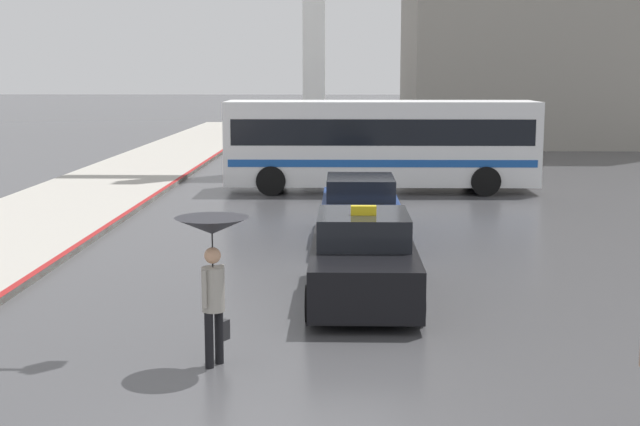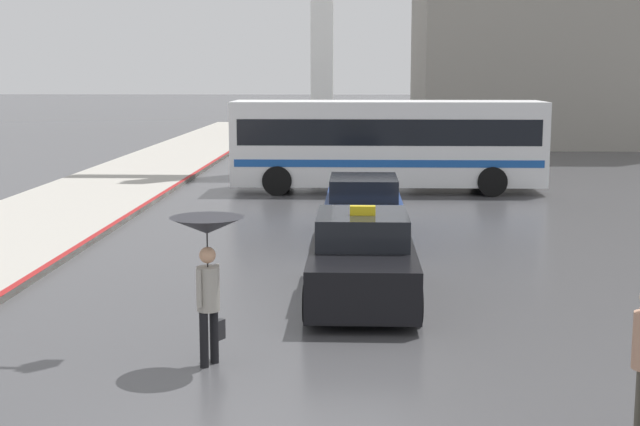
# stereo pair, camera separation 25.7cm
# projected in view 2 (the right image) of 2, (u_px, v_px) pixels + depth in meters

# --- Properties ---
(taxi) EXTENTS (1.91, 4.27, 1.69)m
(taxi) POSITION_uv_depth(u_px,v_px,m) (362.00, 261.00, 15.52)
(taxi) COLOR black
(taxi) RESTS_ON ground_plane
(sedan_red) EXTENTS (1.91, 4.59, 1.50)m
(sedan_red) POSITION_uv_depth(u_px,v_px,m) (363.00, 211.00, 21.11)
(sedan_red) COLOR navy
(sedan_red) RESTS_ON ground_plane
(city_bus) EXTENTS (10.30, 2.73, 3.01)m
(city_bus) POSITION_uv_depth(u_px,v_px,m) (387.00, 141.00, 29.73)
(city_bus) COLOR silver
(city_bus) RESTS_ON ground_plane
(pedestrian_with_umbrella) EXTENTS (1.00, 1.00, 2.05)m
(pedestrian_with_umbrella) POSITION_uv_depth(u_px,v_px,m) (207.00, 248.00, 11.94)
(pedestrian_with_umbrella) COLOR black
(pedestrian_with_umbrella) RESTS_ON ground_plane
(traffic_light) EXTENTS (4.05, 0.38, 6.39)m
(traffic_light) POSITION_uv_depth(u_px,v_px,m) (25.00, 40.00, 13.19)
(traffic_light) COLOR black
(traffic_light) RESTS_ON ground_plane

